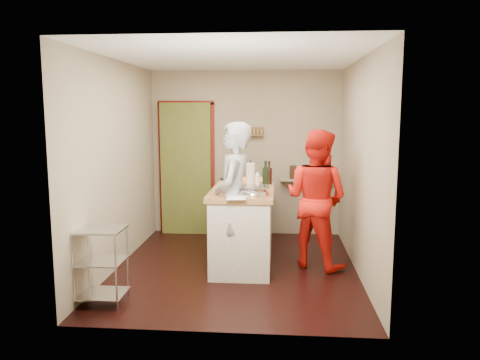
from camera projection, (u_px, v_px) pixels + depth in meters
name	position (u px, v px, depth m)	size (l,w,h in m)	color
floor	(236.00, 268.00, 5.92)	(3.50, 3.50, 0.00)	black
back_wall	(206.00, 163.00, 7.56)	(3.00, 0.44, 2.60)	gray
left_wall	(117.00, 165.00, 5.85)	(0.04, 3.50, 2.60)	gray
right_wall	(360.00, 167.00, 5.61)	(0.04, 3.50, 2.60)	gray
ceiling	(236.00, 56.00, 5.54)	(3.00, 3.50, 0.02)	white
stove	(247.00, 210.00, 7.25)	(0.60, 0.63, 1.00)	black
wire_shelving	(101.00, 262.00, 4.78)	(0.48, 0.40, 0.80)	silver
island	(243.00, 226.00, 5.94)	(0.78, 1.41, 1.31)	beige
person_stripe	(233.00, 200.00, 5.53)	(0.67, 0.44, 1.84)	#ABABB0
person_red	(316.00, 199.00, 5.90)	(0.85, 0.66, 1.75)	red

